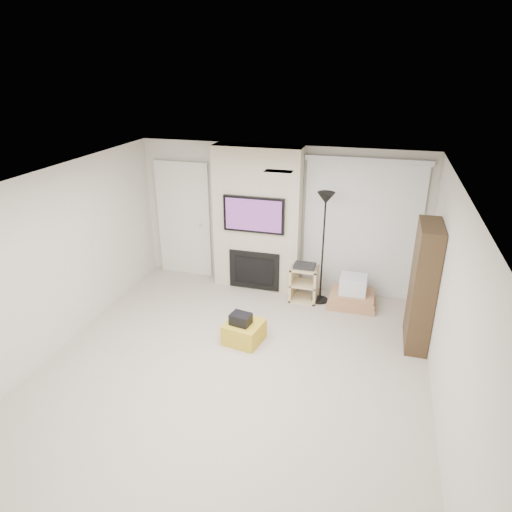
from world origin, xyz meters
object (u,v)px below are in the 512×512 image
(floor_lamp, at_px, (325,217))
(ottoman, at_px, (244,332))
(box_stack, at_px, (352,294))
(bookshelf, at_px, (423,286))
(av_stand, at_px, (304,281))

(floor_lamp, bearing_deg, ottoman, -120.41)
(ottoman, relative_size, box_stack, 0.63)
(ottoman, relative_size, bookshelf, 0.28)
(floor_lamp, xyz_separation_m, box_stack, (0.53, -0.00, -1.29))
(floor_lamp, distance_m, bookshelf, 1.83)
(floor_lamp, relative_size, bookshelf, 1.05)
(floor_lamp, height_order, bookshelf, floor_lamp)
(box_stack, bearing_deg, bookshelf, -41.79)
(bookshelf, bearing_deg, floor_lamp, 149.91)
(ottoman, height_order, av_stand, av_stand)
(av_stand, bearing_deg, floor_lamp, 5.80)
(box_stack, relative_size, bookshelf, 0.44)
(ottoman, height_order, box_stack, box_stack)
(av_stand, relative_size, bookshelf, 0.37)
(box_stack, bearing_deg, av_stand, -178.23)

